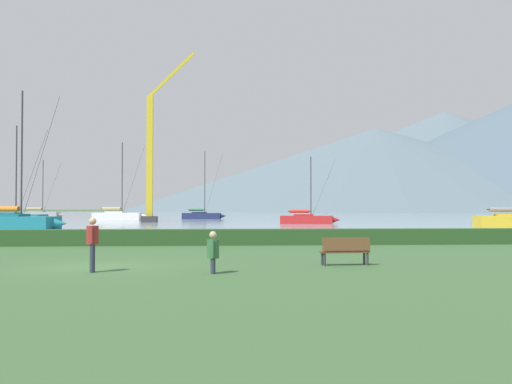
% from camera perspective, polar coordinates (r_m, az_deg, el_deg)
% --- Properties ---
extents(ground_plane, '(1000.00, 1000.00, 0.00)m').
position_cam_1_polar(ground_plane, '(19.81, -15.27, -7.12)').
color(ground_plane, '#385B33').
extents(harbor_water, '(320.00, 246.00, 0.00)m').
position_cam_1_polar(harbor_water, '(156.39, -5.31, -2.22)').
color(harbor_water, '#8499A8').
rests_on(harbor_water, ground_plane).
extents(hedge_line, '(80.00, 1.20, 0.82)m').
position_cam_1_polar(hedge_line, '(30.62, -11.19, -4.38)').
color(hedge_line, '#284C23').
rests_on(hedge_line, ground_plane).
extents(sailboat_slip_0, '(8.88, 3.79, 10.96)m').
position_cam_1_polar(sailboat_slip_0, '(69.29, -22.85, -2.41)').
color(sailboat_slip_0, '#19707A').
rests_on(sailboat_slip_0, harbor_water).
extents(sailboat_slip_1, '(8.23, 2.91, 10.64)m').
position_cam_1_polar(sailboat_slip_1, '(113.29, -20.40, -2.06)').
color(sailboat_slip_1, '#9E9EA3').
rests_on(sailboat_slip_1, harbor_water).
extents(sailboat_slip_3, '(7.49, 2.86, 11.41)m').
position_cam_1_polar(sailboat_slip_3, '(98.27, -5.30, -2.28)').
color(sailboat_slip_3, navy).
rests_on(sailboat_slip_3, harbor_water).
extents(sailboat_slip_4, '(7.22, 3.35, 8.00)m').
position_cam_1_polar(sailboat_slip_4, '(69.36, 5.05, -2.64)').
color(sailboat_slip_4, red).
rests_on(sailboat_slip_4, harbor_water).
extents(sailboat_slip_7, '(8.60, 3.67, 11.76)m').
position_cam_1_polar(sailboat_slip_7, '(90.24, -13.30, -2.26)').
color(sailboat_slip_7, white).
rests_on(sailboat_slip_7, harbor_water).
extents(sailboat_slip_8, '(8.82, 4.39, 12.00)m').
position_cam_1_polar(sailboat_slip_8, '(54.03, -22.49, -2.70)').
color(sailboat_slip_8, '#19707A').
rests_on(sailboat_slip_8, harbor_water).
extents(park_bench_near_path, '(1.67, 0.59, 0.95)m').
position_cam_1_polar(park_bench_near_path, '(19.90, 8.74, -5.60)').
color(park_bench_near_path, brown).
rests_on(park_bench_near_path, ground_plane).
extents(person_seated_viewer, '(0.36, 0.57, 1.25)m').
position_cam_1_polar(person_seated_viewer, '(17.29, -4.23, -5.72)').
color(person_seated_viewer, '#2D3347').
rests_on(person_seated_viewer, ground_plane).
extents(person_standing_walker, '(0.36, 0.57, 1.65)m').
position_cam_1_polar(person_standing_walker, '(18.23, -15.72, -4.54)').
color(person_standing_walker, '#2D3347').
rests_on(person_standing_walker, ground_plane).
extents(dock_crane, '(6.87, 2.00, 22.63)m').
position_cam_1_polar(dock_crane, '(78.13, -10.22, 2.73)').
color(dock_crane, '#333338').
rests_on(dock_crane, ground_plane).
extents(distant_hill_west_ridge, '(332.05, 332.05, 67.15)m').
position_cam_1_polar(distant_hill_west_ridge, '(414.72, 18.03, 2.93)').
color(distant_hill_west_ridge, slate).
rests_on(distant_hill_west_ridge, ground_plane).
extents(distant_hill_east_ridge, '(284.31, 284.31, 47.17)m').
position_cam_1_polar(distant_hill_east_ridge, '(338.78, 11.76, 2.18)').
color(distant_hill_east_ridge, slate).
rests_on(distant_hill_east_ridge, ground_plane).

